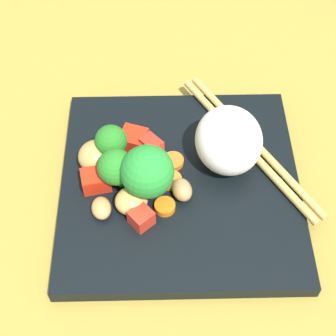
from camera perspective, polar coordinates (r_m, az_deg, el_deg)
name	(u,v)px	position (r cm, az deg, el deg)	size (l,w,h in cm)	color
ground_plane	(180,195)	(56.20, 1.29, -2.89)	(110.00, 110.00, 2.00)	olive
square_plate	(180,185)	(54.73, 1.32, -1.86)	(24.31, 24.31, 1.55)	black
rice_mound	(229,140)	(53.34, 6.56, 2.97)	(7.37, 6.75, 6.72)	white
broccoli_floret_0	(147,172)	(50.14, -2.25, -0.43)	(5.23, 5.23, 6.46)	#539E4B
broccoli_floret_1	(111,142)	(53.98, -6.12, 2.77)	(3.34, 3.34, 4.65)	#73B655
broccoli_floret_2	(116,170)	(51.56, -5.63, -0.19)	(3.65, 3.65, 4.88)	#66AE4A
carrot_slice_0	(170,178)	(53.99, 0.21, -1.08)	(2.40, 2.40, 0.49)	orange
carrot_slice_1	(173,161)	(55.19, 0.55, 0.74)	(2.23, 2.23, 0.63)	orange
carrot_slice_2	(165,207)	(51.91, -0.34, -4.18)	(2.07, 2.07, 0.73)	orange
pepper_chunk_0	(152,147)	(55.38, -1.77, 2.26)	(2.21, 1.59, 2.20)	red
pepper_chunk_1	(141,218)	(50.66, -2.90, -5.38)	(2.00, 1.96, 1.81)	red
pepper_chunk_2	(139,175)	(53.67, -3.13, -0.77)	(2.72, 1.94, 1.49)	red
pepper_chunk_3	(96,176)	(53.69, -7.76, -0.90)	(2.84, 2.20, 1.97)	red
pepper_chunk_4	(134,139)	(56.51, -3.74, 3.14)	(2.55, 2.69, 1.70)	red
chicken_piece_0	(131,200)	(51.48, -3.97, -3.52)	(3.30, 3.05, 2.31)	tan
chicken_piece_1	(179,190)	(52.32, 1.15, -2.38)	(2.61, 1.96, 1.86)	#AD854E
chicken_piece_2	(101,208)	(51.79, -7.20, -4.31)	(2.55, 1.93, 1.46)	tan
chicken_piece_3	(95,156)	(54.76, -7.87, 1.34)	(3.69, 3.40, 2.85)	tan
chopstick_pair	(250,144)	(57.18, 8.80, 2.56)	(12.31, 20.83, 0.82)	tan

